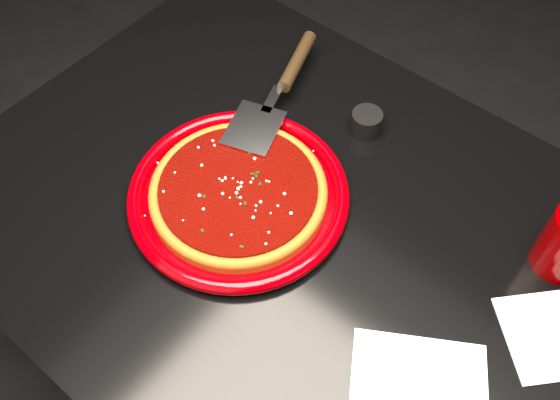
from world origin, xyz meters
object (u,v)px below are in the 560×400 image
Objects in this scene: plate at (239,195)px; ramekin at (366,122)px; pizza_server at (278,91)px; table at (313,338)px.

plate is 6.67× the size of ramekin.
ramekin reaches higher than plate.
pizza_server reaches higher than plate.
table is 0.42m from plate.
pizza_server reaches higher than ramekin.
table is at bearing -55.31° from pizza_server.
pizza_server is at bearing 111.88° from plate.
table is 0.46m from ramekin.
plate is at bearing -86.99° from pizza_server.
ramekin is (-0.08, 0.22, 0.40)m from table.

